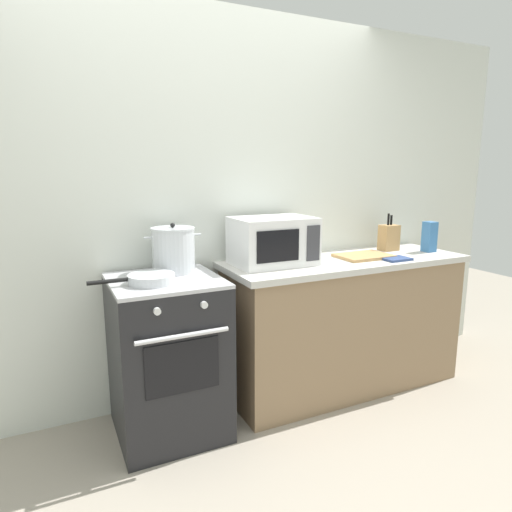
# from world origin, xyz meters

# --- Properties ---
(ground_plane) EXTENTS (10.00, 10.00, 0.00)m
(ground_plane) POSITION_xyz_m (0.00, 0.00, 0.00)
(ground_plane) COLOR #9E9384
(back_wall) EXTENTS (4.40, 0.10, 2.50)m
(back_wall) POSITION_xyz_m (0.30, 0.97, 1.25)
(back_wall) COLOR silver
(back_wall) RESTS_ON ground_plane
(lower_cabinet_right) EXTENTS (1.64, 0.56, 0.88)m
(lower_cabinet_right) POSITION_xyz_m (0.90, 0.62, 0.44)
(lower_cabinet_right) COLOR #8C7051
(lower_cabinet_right) RESTS_ON ground_plane
(countertop_right) EXTENTS (1.70, 0.60, 0.04)m
(countertop_right) POSITION_xyz_m (0.90, 0.62, 0.90)
(countertop_right) COLOR beige
(countertop_right) RESTS_ON lower_cabinet_right
(stove) EXTENTS (0.60, 0.64, 0.92)m
(stove) POSITION_xyz_m (-0.35, 0.60, 0.46)
(stove) COLOR black
(stove) RESTS_ON ground_plane
(stock_pot) EXTENTS (0.34, 0.25, 0.29)m
(stock_pot) POSITION_xyz_m (-0.26, 0.74, 1.05)
(stock_pot) COLOR silver
(stock_pot) RESTS_ON stove
(frying_pan) EXTENTS (0.45, 0.25, 0.05)m
(frying_pan) POSITION_xyz_m (-0.45, 0.53, 0.95)
(frying_pan) COLOR silver
(frying_pan) RESTS_ON stove
(microwave) EXTENTS (0.50, 0.37, 0.30)m
(microwave) POSITION_xyz_m (0.37, 0.68, 1.07)
(microwave) COLOR white
(microwave) RESTS_ON countertop_right
(cutting_board) EXTENTS (0.36, 0.26, 0.02)m
(cutting_board) POSITION_xyz_m (1.03, 0.60, 0.93)
(cutting_board) COLOR tan
(cutting_board) RESTS_ON countertop_right
(knife_block) EXTENTS (0.13, 0.10, 0.28)m
(knife_block) POSITION_xyz_m (1.38, 0.74, 1.02)
(knife_block) COLOR tan
(knife_block) RESTS_ON countertop_right
(pasta_box) EXTENTS (0.08, 0.08, 0.22)m
(pasta_box) POSITION_xyz_m (1.60, 0.57, 1.03)
(pasta_box) COLOR teal
(pasta_box) RESTS_ON countertop_right
(oven_mitt) EXTENTS (0.18, 0.14, 0.02)m
(oven_mitt) POSITION_xyz_m (1.17, 0.44, 0.93)
(oven_mitt) COLOR #33477A
(oven_mitt) RESTS_ON countertop_right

